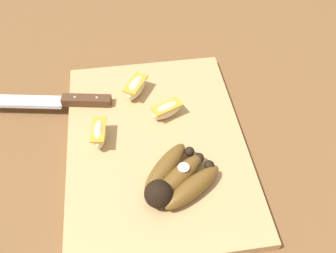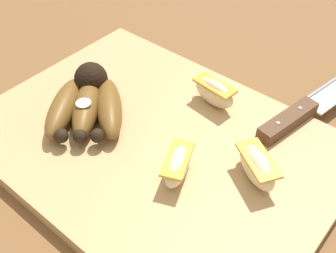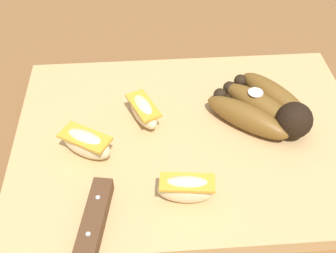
% 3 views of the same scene
% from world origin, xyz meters
% --- Properties ---
extents(ground_plane, '(6.00, 6.00, 0.00)m').
position_xyz_m(ground_plane, '(0.00, 0.00, 0.00)').
color(ground_plane, brown).
extents(cutting_board, '(0.46, 0.33, 0.02)m').
position_xyz_m(cutting_board, '(-0.01, 0.02, 0.01)').
color(cutting_board, tan).
rests_on(cutting_board, ground_plane).
extents(banana_bunch, '(0.15, 0.15, 0.05)m').
position_xyz_m(banana_bunch, '(0.09, 0.04, 0.04)').
color(banana_bunch, black).
rests_on(banana_bunch, cutting_board).
extents(apple_wedge_near, '(0.07, 0.03, 0.04)m').
position_xyz_m(apple_wedge_near, '(-0.03, -0.09, 0.04)').
color(apple_wedge_near, beige).
rests_on(apple_wedge_near, cutting_board).
extents(apple_wedge_middle, '(0.05, 0.07, 0.03)m').
position_xyz_m(apple_wedge_middle, '(-0.07, 0.05, 0.04)').
color(apple_wedge_middle, beige).
rests_on(apple_wedge_middle, cutting_board).
extents(apple_wedge_far, '(0.07, 0.06, 0.04)m').
position_xyz_m(apple_wedge_far, '(-0.14, -0.01, 0.04)').
color(apple_wedge_far, beige).
rests_on(apple_wedge_far, cutting_board).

